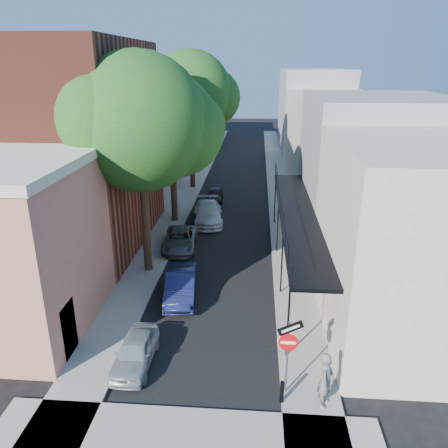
% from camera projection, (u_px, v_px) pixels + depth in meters
% --- Properties ---
extents(ground, '(160.00, 160.00, 0.00)m').
position_uv_depth(ground, '(190.00, 410.00, 14.36)').
color(ground, black).
rests_on(ground, ground).
extents(road_surface, '(6.00, 64.00, 0.01)m').
position_uv_depth(road_surface, '(236.00, 180.00, 42.41)').
color(road_surface, black).
rests_on(road_surface, ground).
extents(sidewalk_left, '(2.00, 64.00, 0.12)m').
position_uv_depth(sidewalk_left, '(195.00, 179.00, 42.67)').
color(sidewalk_left, gray).
rests_on(sidewalk_left, ground).
extents(sidewalk_right, '(2.00, 64.00, 0.12)m').
position_uv_depth(sidewalk_right, '(277.00, 180.00, 42.10)').
color(sidewalk_right, gray).
rests_on(sidewalk_right, ground).
extents(sidewalk_cross, '(12.00, 2.00, 0.12)m').
position_uv_depth(sidewalk_cross, '(186.00, 433.00, 13.40)').
color(sidewalk_cross, gray).
rests_on(sidewalk_cross, ground).
extents(buildings_left, '(10.10, 59.10, 12.00)m').
position_uv_depth(buildings_left, '(135.00, 130.00, 40.20)').
color(buildings_left, tan).
rests_on(buildings_left, ground).
extents(buildings_right, '(9.80, 55.00, 10.00)m').
position_uv_depth(buildings_right, '(335.00, 136.00, 39.75)').
color(buildings_right, beige).
rests_on(buildings_right, ground).
extents(sign_post, '(0.89, 0.17, 2.99)m').
position_uv_depth(sign_post, '(288.00, 345.00, 14.34)').
color(sign_post, '#595B60').
rests_on(sign_post, ground).
extents(bollard, '(0.14, 0.14, 0.80)m').
position_uv_depth(bollard, '(282.00, 392.00, 14.43)').
color(bollard, black).
rests_on(bollard, sidewalk_right).
extents(oak_near, '(7.48, 6.80, 11.42)m').
position_uv_depth(oak_near, '(149.00, 125.00, 21.45)').
color(oak_near, '#361F15').
rests_on(oak_near, ground).
extents(oak_mid, '(6.60, 6.00, 10.20)m').
position_uv_depth(oak_mid, '(177.00, 121.00, 29.19)').
color(oak_mid, '#361F15').
rests_on(oak_mid, ground).
extents(oak_far, '(7.70, 7.00, 11.90)m').
position_uv_depth(oak_far, '(196.00, 94.00, 37.22)').
color(oak_far, '#361F15').
rests_on(oak_far, ground).
extents(parked_car_a, '(1.34, 3.30, 1.12)m').
position_uv_depth(parked_car_a, '(135.00, 351.00, 16.39)').
color(parked_car_a, '#97A0A7').
rests_on(parked_car_a, ground).
extents(parked_car_b, '(1.83, 4.16, 1.33)m').
position_uv_depth(parked_car_b, '(181.00, 285.00, 21.07)').
color(parked_car_b, '#161A45').
rests_on(parked_car_b, ground).
extents(parked_car_c, '(2.21, 4.31, 1.16)m').
position_uv_depth(parked_car_c, '(180.00, 240.00, 26.69)').
color(parked_car_c, '#575A5F').
rests_on(parked_car_c, ground).
extents(parked_car_d, '(2.57, 5.01, 1.39)m').
position_uv_depth(parked_car_d, '(208.00, 213.00, 31.04)').
color(parked_car_d, silver).
rests_on(parked_car_d, ground).
extents(parked_car_e, '(1.44, 3.31, 1.11)m').
position_uv_depth(parked_car_e, '(215.00, 195.00, 35.81)').
color(parked_car_e, black).
rests_on(parked_car_e, ground).
extents(pedestrian, '(0.70, 0.84, 1.96)m').
position_uv_depth(pedestrian, '(326.00, 380.00, 14.13)').
color(pedestrian, slate).
rests_on(pedestrian, sidewalk_right).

